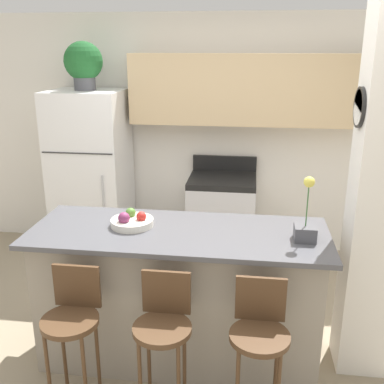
# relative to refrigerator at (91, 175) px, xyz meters

# --- Properties ---
(ground_plane) EXTENTS (14.00, 14.00, 0.00)m
(ground_plane) POSITION_rel_refrigerator_xyz_m (1.22, -1.65, -0.89)
(ground_plane) COLOR gray
(wall_back) EXTENTS (5.60, 0.38, 2.55)m
(wall_back) POSITION_rel_refrigerator_xyz_m (1.38, 0.33, 0.59)
(wall_back) COLOR white
(wall_back) RESTS_ON ground_plane
(pillar_right) EXTENTS (0.38, 0.32, 2.55)m
(pillar_right) POSITION_rel_refrigerator_xyz_m (2.53, -1.55, 0.38)
(pillar_right) COLOR white
(pillar_right) RESTS_ON ground_plane
(counter_bar) EXTENTS (2.05, 0.77, 1.01)m
(counter_bar) POSITION_rel_refrigerator_xyz_m (1.22, -1.65, -0.39)
(counter_bar) COLOR gray
(counter_bar) RESTS_ON ground_plane
(refrigerator) EXTENTS (0.76, 0.72, 1.79)m
(refrigerator) POSITION_rel_refrigerator_xyz_m (0.00, 0.00, 0.00)
(refrigerator) COLOR white
(refrigerator) RESTS_ON ground_plane
(stove_range) EXTENTS (0.70, 0.64, 1.07)m
(stove_range) POSITION_rel_refrigerator_xyz_m (1.41, 0.05, -0.43)
(stove_range) COLOR silver
(stove_range) RESTS_ON ground_plane
(bar_stool_left) EXTENTS (0.35, 0.35, 0.94)m
(bar_stool_left) POSITION_rel_refrigerator_xyz_m (0.65, -2.21, -0.27)
(bar_stool_left) COLOR #4C331E
(bar_stool_left) RESTS_ON ground_plane
(bar_stool_mid) EXTENTS (0.35, 0.35, 0.94)m
(bar_stool_mid) POSITION_rel_refrigerator_xyz_m (1.22, -2.21, -0.27)
(bar_stool_mid) COLOR #4C331E
(bar_stool_mid) RESTS_ON ground_plane
(bar_stool_right) EXTENTS (0.35, 0.35, 0.94)m
(bar_stool_right) POSITION_rel_refrigerator_xyz_m (1.78, -2.21, -0.27)
(bar_stool_right) COLOR #4C331E
(bar_stool_right) RESTS_ON ground_plane
(potted_plant_on_fridge) EXTENTS (0.38, 0.38, 0.48)m
(potted_plant_on_fridge) POSITION_rel_refrigerator_xyz_m (-0.00, 0.00, 1.16)
(potted_plant_on_fridge) COLOR #4C4C51
(potted_plant_on_fridge) RESTS_ON refrigerator
(orchid_vase) EXTENTS (0.14, 0.14, 0.43)m
(orchid_vase) POSITION_rel_refrigerator_xyz_m (2.06, -1.69, 0.22)
(orchid_vase) COLOR #4C4C51
(orchid_vase) RESTS_ON counter_bar
(fruit_bowl) EXTENTS (0.30, 0.30, 0.12)m
(fruit_bowl) POSITION_rel_refrigerator_xyz_m (0.88, -1.60, 0.15)
(fruit_bowl) COLOR silver
(fruit_bowl) RESTS_ON counter_bar
(trash_bin) EXTENTS (0.28, 0.28, 0.38)m
(trash_bin) POSITION_rel_refrigerator_xyz_m (0.60, -0.25, -0.70)
(trash_bin) COLOR #59595B
(trash_bin) RESTS_ON ground_plane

